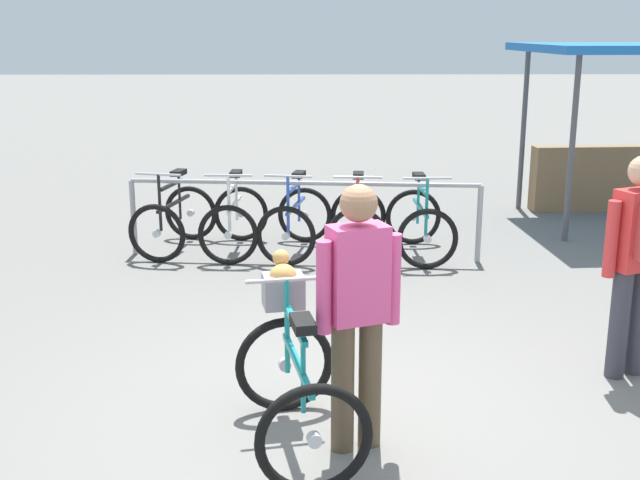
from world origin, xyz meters
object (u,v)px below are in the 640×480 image
(racked_bike_black, at_px, (174,219))
(racked_bike_red, at_px, (358,223))
(racked_bike_blue, at_px, (296,222))
(featured_bicycle, at_px, (294,366))
(person_with_featured_bike, at_px, (357,307))
(market_stall, at_px, (634,113))
(racked_bike_white, at_px, (235,221))
(racked_bike_teal, at_px, (420,224))
(pedestrian_with_backpack, at_px, (638,254))

(racked_bike_black, distance_m, racked_bike_red, 2.10)
(racked_bike_blue, bearing_deg, featured_bicycle, -89.05)
(racked_bike_red, relative_size, person_with_featured_bike, 0.69)
(racked_bike_black, bearing_deg, market_stall, 16.25)
(person_with_featured_bike, bearing_deg, featured_bicycle, 164.25)
(market_stall, bearing_deg, racked_bike_white, -161.06)
(racked_bike_blue, xyz_separation_m, featured_bicycle, (0.07, -4.26, 0.12))
(featured_bicycle, relative_size, person_with_featured_bike, 0.76)
(racked_bike_teal, bearing_deg, person_with_featured_bike, -102.60)
(racked_bike_red, relative_size, pedestrian_with_backpack, 0.69)
(racked_bike_blue, bearing_deg, market_stall, 22.34)
(racked_bike_black, relative_size, racked_bike_teal, 1.10)
(racked_bike_teal, bearing_deg, racked_bike_black, 174.79)
(person_with_featured_bike, bearing_deg, racked_bike_white, 104.51)
(racked_bike_black, distance_m, racked_bike_white, 0.70)
(racked_bike_teal, height_order, person_with_featured_bike, person_with_featured_bike)
(market_stall, bearing_deg, racked_bike_red, -153.26)
(racked_bike_black, relative_size, pedestrian_with_backpack, 0.74)
(racked_bike_red, bearing_deg, market_stall, 26.74)
(person_with_featured_bike, bearing_deg, racked_bike_teal, 77.40)
(racked_bike_teal, height_order, featured_bicycle, featured_bicycle)
(featured_bicycle, relative_size, market_stall, 0.39)
(featured_bicycle, bearing_deg, racked_bike_red, 81.50)
(racked_bike_white, bearing_deg, racked_bike_blue, -5.20)
(racked_bike_black, distance_m, racked_bike_teal, 2.80)
(racked_bike_black, xyz_separation_m, market_stall, (5.86, 1.71, 1.03))
(racked_bike_red, bearing_deg, pedestrian_with_backpack, -61.21)
(racked_bike_black, xyz_separation_m, racked_bike_red, (2.09, -0.19, 0.00))
(racked_bike_white, distance_m, racked_bike_blue, 0.70)
(racked_bike_red, bearing_deg, person_with_featured_bike, -93.32)
(racked_bike_black, height_order, racked_bike_white, same)
(racked_bike_blue, distance_m, racked_bike_teal, 1.40)
(market_stall, bearing_deg, person_with_featured_bike, -122.96)
(racked_bike_white, xyz_separation_m, person_with_featured_bike, (1.15, -4.42, 0.54))
(racked_bike_blue, bearing_deg, pedestrian_with_backpack, -53.23)
(racked_bike_teal, relative_size, market_stall, 0.34)
(racked_bike_blue, height_order, market_stall, market_stall)
(racked_bike_blue, distance_m, featured_bicycle, 4.26)
(racked_bike_blue, relative_size, person_with_featured_bike, 0.74)
(racked_bike_red, bearing_deg, racked_bike_white, 174.79)
(racked_bike_red, relative_size, market_stall, 0.35)
(pedestrian_with_backpack, relative_size, market_stall, 0.51)
(market_stall, bearing_deg, racked_bike_blue, -157.66)
(racked_bike_blue, bearing_deg, racked_bike_white, 174.80)
(racked_bike_black, xyz_separation_m, person_with_featured_bike, (1.84, -4.49, 0.54))
(person_with_featured_bike, relative_size, pedestrian_with_backpack, 1.00)
(racked_bike_white, xyz_separation_m, racked_bike_teal, (2.09, -0.19, -0.00))
(featured_bicycle, height_order, pedestrian_with_backpack, pedestrian_with_backpack)
(racked_bike_red, xyz_separation_m, featured_bicycle, (-0.63, -4.19, 0.12))
(racked_bike_black, height_order, racked_bike_blue, same)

